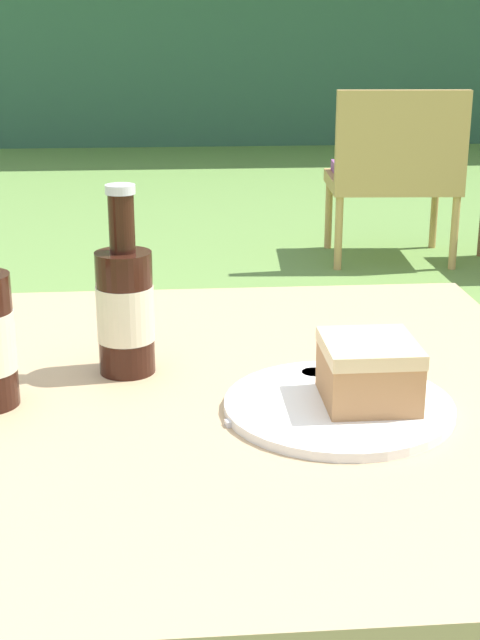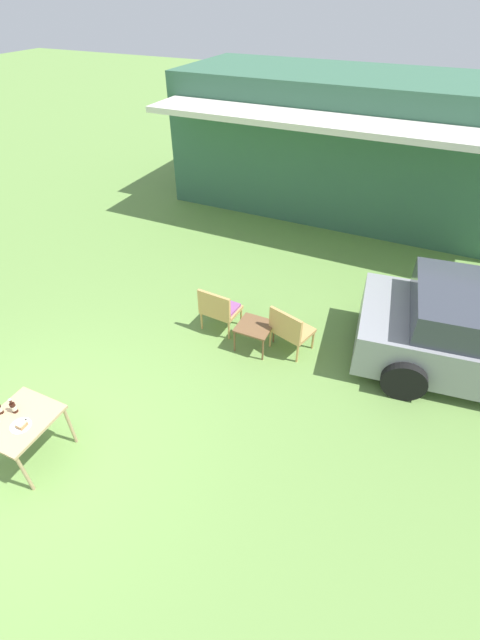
{
  "view_description": "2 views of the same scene",
  "coord_description": "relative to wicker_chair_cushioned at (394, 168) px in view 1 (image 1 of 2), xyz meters",
  "views": [
    {
      "loc": [
        -0.08,
        -0.9,
        1.08
      ],
      "look_at": [
        0.0,
        0.1,
        0.75
      ],
      "focal_mm": 50.0,
      "sensor_mm": 36.0,
      "label": 1
    },
    {
      "loc": [
        3.68,
        -1.78,
        4.74
      ],
      "look_at": [
        1.67,
        2.55,
        0.9
      ],
      "focal_mm": 24.0,
      "sensor_mm": 36.0,
      "label": 2
    }
  ],
  "objects": [
    {
      "name": "wicker_chair_cushioned",
      "position": [
        0.0,
        0.0,
        0.0
      ],
      "size": [
        0.62,
        0.52,
        0.81
      ],
      "rotation": [
        0.0,
        0.0,
        3.07
      ],
      "color": "tan",
      "rests_on": "ground_plane"
    },
    {
      "name": "patio_table",
      "position": [
        -0.98,
        -3.21,
        0.18
      ],
      "size": [
        0.72,
        0.81,
        0.7
      ],
      "color": "tan",
      "rests_on": "ground_plane"
    },
    {
      "name": "cake_on_plate",
      "position": [
        -0.88,
        -3.27,
        0.28
      ],
      "size": [
        0.24,
        0.24,
        0.08
      ],
      "color": "white",
      "rests_on": "patio_table"
    },
    {
      "name": "cola_bottle_near",
      "position": [
        -1.12,
        -3.14,
        0.33
      ],
      "size": [
        0.07,
        0.07,
        0.22
      ],
      "color": "black",
      "rests_on": "patio_table"
    },
    {
      "name": "fork",
      "position": [
        -0.93,
        -3.28,
        0.25
      ],
      "size": [
        0.16,
        0.05,
        0.01
      ],
      "color": "silver",
      "rests_on": "patio_table"
    },
    {
      "name": "loose_bottle_cap",
      "position": [
        -0.9,
        -3.18,
        0.26
      ],
      "size": [
        0.03,
        0.03,
        0.01
      ],
      "color": "silver",
      "rests_on": "patio_table"
    }
  ]
}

